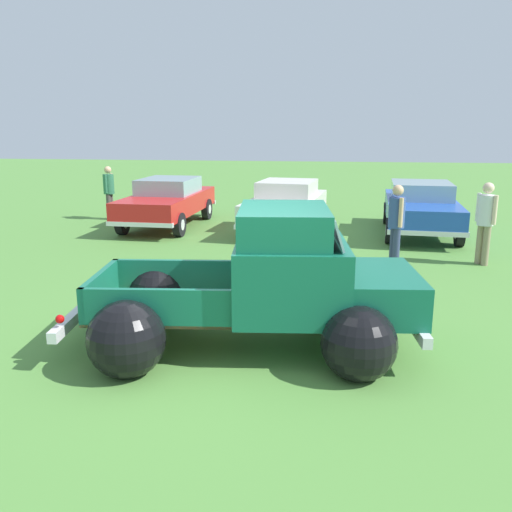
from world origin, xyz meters
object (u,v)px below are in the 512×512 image
Objects in this scene: spectator_2 at (109,189)px; spectator_0 at (396,220)px; show_car_2 at (421,206)px; lane_cone_0 at (197,283)px; show_car_1 at (286,204)px; show_car_0 at (168,200)px; vintage_pickup_truck at (271,293)px; spectator_1 at (486,218)px.

spectator_0 is at bearing -29.55° from spectator_2.
lane_cone_0 is at bearing -31.25° from show_car_2.
spectator_2 is at bearing -94.53° from show_car_1.
show_car_0 is 7.30× the size of lane_cone_0.
vintage_pickup_truck is 2.37m from lane_cone_0.
lane_cone_0 is (-5.55, -3.28, -0.72)m from spectator_1.
show_car_2 is at bearing 54.62° from lane_cone_0.
spectator_2 is at bearing 117.59° from vintage_pickup_truck.
show_car_0 is at bearing 110.72° from lane_cone_0.
show_car_1 is 5.63m from spectator_1.
spectator_2 is at bearing -110.81° from show_car_0.
spectator_2 is (-8.45, 4.96, -0.04)m from spectator_0.
show_car_1 is 4.59m from spectator_0.
spectator_0 reaches higher than lane_cone_0.
lane_cone_0 is (2.59, -6.85, -0.47)m from show_car_0.
show_car_0 is (-4.07, 8.64, 0.03)m from vintage_pickup_truck.
spectator_0 is at bearing 159.42° from spectator_1.
show_car_0 is 2.62× the size of spectator_0.
spectator_1 reaches higher than show_car_1.
spectator_0 is (2.15, 4.62, 0.25)m from vintage_pickup_truck.
spectator_0 is 0.98× the size of spectator_1.
show_car_1 and show_car_2 have the same top height.
vintage_pickup_truck is 6.52m from spectator_1.
lane_cone_0 is at bearing 123.79° from vintage_pickup_truck.
vintage_pickup_truck reaches higher than show_car_0.
show_car_1 is at bearing 109.65° from spectator_0.
vintage_pickup_truck is 2.67× the size of spectator_1.
show_car_0 is at bearing 122.44° from spectator_1.
show_car_2 is at bearing 63.25° from vintage_pickup_truck.
show_car_2 is 4.01m from spectator_0.
show_car_2 is at bearing 90.75° from show_car_0.
show_car_0 is 2.43m from spectator_2.
spectator_0 is at bearing 42.36° from show_car_1.
spectator_2 is at bearing 134.10° from spectator_0.
spectator_0 is 1.97m from spectator_1.
show_car_0 is 0.97× the size of show_car_2.
spectator_2 is (-6.30, 9.58, 0.21)m from vintage_pickup_truck.
spectator_1 is (1.92, 0.46, 0.02)m from spectator_0.
spectator_1 reaches higher than lane_cone_0.
spectator_0 is at bearing 37.87° from lane_cone_0.
show_car_1 is at bearing 110.22° from spectator_1.
spectator_1 is at bearing 17.64° from show_car_2.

